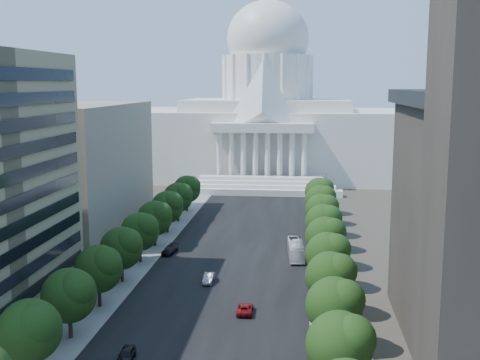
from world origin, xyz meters
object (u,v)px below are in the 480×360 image
(car_dark_a, at_px, (126,355))
(car_red, at_px, (245,309))
(car_silver, at_px, (209,278))
(car_dark_b, at_px, (170,250))
(city_bus, at_px, (296,250))

(car_dark_a, xyz_separation_m, car_red, (13.42, 17.65, -0.10))
(car_silver, xyz_separation_m, car_red, (7.80, -13.63, -0.06))
(car_dark_a, distance_m, car_red, 22.17)
(car_red, bearing_deg, car_silver, -61.66)
(car_silver, bearing_deg, car_dark_b, 122.32)
(city_bus, bearing_deg, car_dark_b, 175.56)
(car_dark_b, distance_m, city_bus, 26.00)
(city_bus, bearing_deg, car_silver, -135.89)
(car_dark_b, bearing_deg, car_dark_a, -76.78)
(car_dark_b, height_order, city_bus, city_bus)
(city_bus, bearing_deg, car_dark_a, -117.58)
(car_silver, xyz_separation_m, car_dark_b, (-10.84, 17.14, 0.03))
(car_silver, height_order, city_bus, city_bus)
(car_dark_a, xyz_separation_m, city_bus, (20.77, 48.37, 0.87))
(car_dark_a, height_order, car_silver, car_dark_a)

